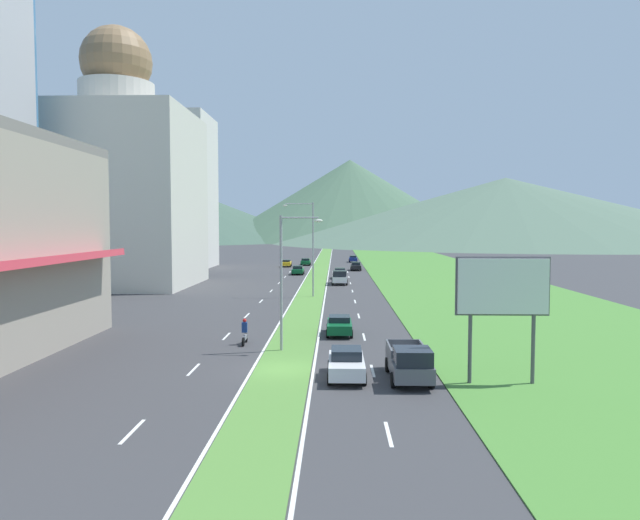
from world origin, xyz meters
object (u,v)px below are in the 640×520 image
billboard_roadside (503,292)px  car_3 (286,263)px  street_lamp_near (286,273)px  car_7 (306,262)px  car_6 (339,325)px  pickup_truck_0 (409,363)px  street_lamp_mid (310,243)px  car_1 (340,273)px  pickup_truck_1 (340,277)px  car_0 (346,363)px  car_4 (353,259)px  car_2 (356,266)px  car_5 (298,270)px  motorcycle_rider (245,334)px

billboard_roadside → car_3: bearing=102.2°
street_lamp_near → car_7: bearing=92.1°
car_6 → pickup_truck_0: (3.61, -12.95, 0.25)m
street_lamp_mid → pickup_truck_0: 37.02m
car_1 → car_3: bearing=-157.5°
street_lamp_mid → pickup_truck_1: (3.50, 14.53, -5.23)m
car_0 → pickup_truck_0: size_ratio=0.81×
car_4 → pickup_truck_1: 49.62m
car_0 → car_1: size_ratio=0.98×
car_3 → pickup_truck_0: pickup_truck_0 is taller
car_3 → car_6: bearing=-172.0°
car_2 → car_4: car_2 is taller
billboard_roadside → car_3: billboard_roadside is taller
car_0 → pickup_truck_0: (3.31, -0.51, 0.18)m
street_lamp_mid → car_5: street_lamp_mid is taller
car_3 → car_6: size_ratio=0.99×
car_0 → car_5: size_ratio=0.97×
street_lamp_near → car_2: (6.91, 68.87, -4.34)m
pickup_truck_0 → pickup_truck_1: same height
car_3 → car_1: bearing=-157.5°
car_1 → pickup_truck_1: (-0.10, -9.02, 0.17)m
street_lamp_mid → billboard_roadside: (11.53, -36.54, -1.37)m
car_2 → pickup_truck_0: pickup_truck_0 is taller
street_lamp_near → car_1: street_lamp_near is taller
car_6 → car_7: size_ratio=0.90×
billboard_roadside → pickup_truck_0: (-4.67, 0.55, -3.85)m
car_7 → pickup_truck_0: pickup_truck_0 is taller
street_lamp_near → car_0: street_lamp_near is taller
street_lamp_mid → pickup_truck_1: bearing=76.5°
car_2 → car_6: car_2 is taller
pickup_truck_1 → street_lamp_near: bearing=-5.0°
car_1 → pickup_truck_1: size_ratio=0.83×
billboard_roadside → car_2: 76.81m
pickup_truck_0 → car_7: bearing=-173.5°
car_0 → car_1: bearing=179.9°
car_6 → motorcycle_rider: bearing=-60.5°
billboard_roadside → car_4: billboard_roadside is taller
street_lamp_mid → pickup_truck_0: size_ratio=2.01×
car_1 → car_2: 16.73m
motorcycle_rider → street_lamp_mid: bearing=-7.1°
car_1 → car_6: car_1 is taller
car_1 → car_7: size_ratio=0.97×
car_0 → pickup_truck_0: bearing=81.2°
car_2 → car_1: bearing=-10.4°
pickup_truck_1 → street_lamp_mid: bearing=-13.5°
car_5 → car_6: size_ratio=1.08×
car_2 → car_6: 63.15m
car_3 → car_7: 5.85m
street_lamp_near → street_lamp_mid: 28.89m
car_3 → pickup_truck_0: (13.73, -84.81, 0.25)m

